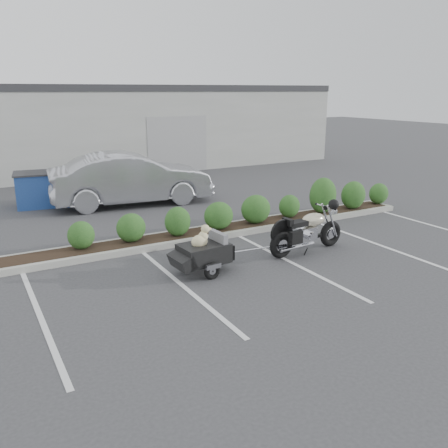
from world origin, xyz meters
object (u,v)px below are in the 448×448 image
motorcycle (308,231)px  sedan (131,179)px  pet_trailer (203,253)px  dumpster (43,189)px

motorcycle → sedan: bearing=102.3°
pet_trailer → dumpster: dumpster is taller
motorcycle → dumpster: 9.34m
motorcycle → dumpster: size_ratio=1.17×
dumpster → sedan: bearing=-15.8°
sedan → dumpster: size_ratio=2.79×
motorcycle → dumpster: bearing=116.0°
pet_trailer → sedan: bearing=79.5°
sedan → motorcycle: bearing=-156.7°
sedan → dumpster: 2.94m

